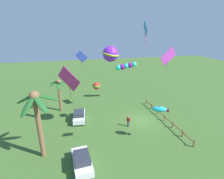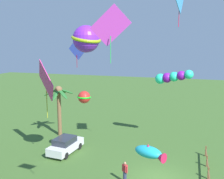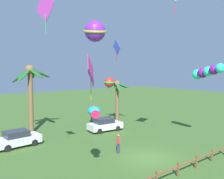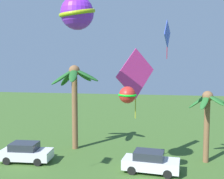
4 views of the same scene
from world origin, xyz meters
TOP-DOWN VIEW (x-y plane):
  - ground_plane at (0.00, 0.00)m, footprint 120.00×120.00m
  - palm_tree_0 at (6.62, 11.73)m, footprint 3.05×3.04m
  - palm_tree_1 at (-4.44, 13.25)m, footprint 4.25×4.44m
  - rail_fence at (-0.97, -3.58)m, footprint 12.89×0.12m
  - parked_car_0 at (-7.20, 9.34)m, footprint 4.00×1.95m
  - parked_car_1 at (2.42, 8.92)m, footprint 4.05×2.08m
  - spectator_0 at (-1.12, 2.32)m, footprint 0.41×0.47m
  - kite_diamond_0 at (1.25, 9.97)m, footprint 2.52×2.83m
  - kite_fish_2 at (-5.18, -0.06)m, footprint 1.60×2.01m
  - kite_diamond_3 at (3.41, 8.01)m, footprint 0.43×1.73m
  - kite_tube_4 at (8.03, -0.18)m, footprint 1.72×3.74m
  - kite_ball_5 at (-1.58, 5.00)m, footprint 2.80×2.80m
  - kite_diamond_6 at (-7.78, 1.33)m, footprint 0.42×1.72m
  - kite_ball_7 at (1.08, 6.37)m, footprint 1.59×1.59m

SIDE VIEW (x-z plane):
  - ground_plane at x=0.00m, z-range 0.00..0.00m
  - rail_fence at x=-0.97m, z-range 0.11..1.06m
  - parked_car_0 at x=-7.20m, z-range 0.00..1.51m
  - parked_car_1 at x=2.42m, z-range 0.00..1.51m
  - spectator_0 at x=-1.12m, z-range 0.02..1.61m
  - palm_tree_0 at x=6.62m, z-range 1.28..6.83m
  - kite_fish_2 at x=-5.18m, z-range 3.91..4.72m
  - palm_tree_1 at x=-4.44m, z-range 1.80..9.31m
  - kite_ball_7 at x=1.08m, z-range 5.21..6.23m
  - kite_tube_4 at x=8.03m, z-range 6.00..7.59m
  - kite_diamond_0 at x=1.25m, z-range 4.28..9.43m
  - kite_diamond_3 at x=3.41m, z-range 8.22..10.69m
  - kite_ball_5 at x=-1.58m, z-range 9.45..11.30m
  - kite_diamond_6 at x=-7.78m, z-range 9.56..11.98m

